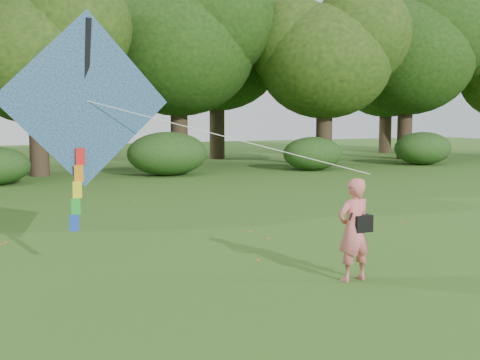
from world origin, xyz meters
name	(u,v)px	position (x,y,z in m)	size (l,w,h in m)	color
ground	(371,295)	(0.00, 0.00, 0.00)	(100.00, 100.00, 0.00)	#265114
man_kite_flyer	(354,230)	(0.23, 0.74, 0.79)	(0.58, 0.38, 1.59)	#E0696C
crossbody_bag	(361,223)	(0.35, 0.71, 0.90)	(0.43, 0.20, 0.67)	black
flying_kite	(86,103)	(-3.37, 2.77, 2.72)	(5.21, 2.35, 3.39)	#2848AD
tree_line	(107,53)	(1.67, 22.88, 5.60)	(54.70, 15.30, 9.48)	#3A2D1E
shrub_band	(81,159)	(-0.72, 17.60, 0.86)	(39.15, 3.22, 1.88)	#264919
fallen_leaves	(222,248)	(-0.67, 3.71, 0.01)	(9.76, 14.20, 0.01)	olive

